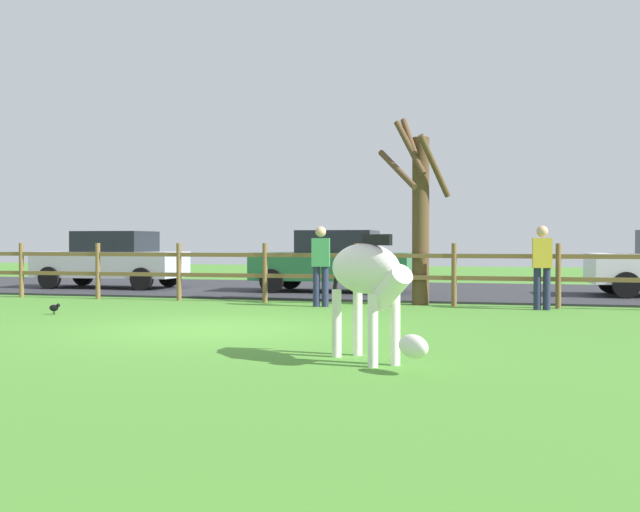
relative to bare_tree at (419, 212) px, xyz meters
The scene contains 10 objects.
ground_plane 6.10m from the bare_tree, 116.35° to the right, with size 60.00×60.00×0.00m, color #47842D.
parking_asphalt 5.23m from the bare_tree, 121.88° to the left, with size 28.00×7.40×0.05m, color #2D2D33.
paddock_fence 3.57m from the bare_tree, behind, with size 20.54×0.11×1.29m.
bare_tree is the anchor object (origin of this frame).
zebra 7.74m from the bare_tree, 87.15° to the right, with size 1.45×1.56×1.41m.
crow_on_grass 7.46m from the bare_tree, 148.71° to the right, with size 0.21×0.10×0.20m.
parked_car_green 3.98m from the bare_tree, 131.48° to the left, with size 4.03×1.93×1.56m.
parked_car_silver 9.37m from the bare_tree, 161.86° to the left, with size 4.04×1.96×1.56m.
visitor_left_of_tree 2.36m from the bare_tree, 153.61° to the right, with size 0.39×0.27×1.64m.
visitor_right_of_tree 2.73m from the bare_tree, 13.26° to the right, with size 0.37×0.24×1.64m.
Camera 1 is at (4.51, -10.69, 1.34)m, focal length 42.50 mm.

